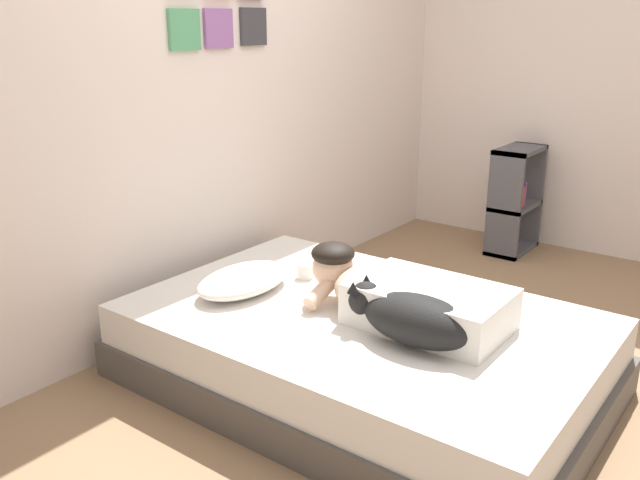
% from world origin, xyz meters
% --- Properties ---
extents(ground_plane, '(12.89, 12.89, 0.00)m').
position_xyz_m(ground_plane, '(0.00, 0.00, 0.00)').
color(ground_plane, '#8C6B4C').
extents(back_wall, '(4.44, 0.12, 2.50)m').
position_xyz_m(back_wall, '(0.00, 1.41, 1.25)').
color(back_wall, silver).
rests_on(back_wall, ground).
extents(side_wall_right, '(0.10, 5.72, 2.50)m').
position_xyz_m(side_wall_right, '(2.27, 0.18, 1.25)').
color(side_wall_right, beige).
rests_on(side_wall_right, ground).
extents(bed, '(1.36, 2.06, 0.35)m').
position_xyz_m(bed, '(-0.30, 0.23, 0.17)').
color(bed, '#4C4742').
rests_on(bed, ground).
extents(pillow, '(0.52, 0.32, 0.11)m').
position_xyz_m(pillow, '(-0.44, 0.83, 0.41)').
color(pillow, white).
rests_on(pillow, bed).
extents(person_lying, '(0.43, 0.92, 0.27)m').
position_xyz_m(person_lying, '(-0.25, 0.07, 0.46)').
color(person_lying, silver).
rests_on(person_lying, bed).
extents(dog, '(0.26, 0.57, 0.21)m').
position_xyz_m(dog, '(-0.42, -0.08, 0.46)').
color(dog, black).
rests_on(dog, bed).
extents(coffee_cup, '(0.12, 0.09, 0.07)m').
position_xyz_m(coffee_cup, '(-0.12, 0.70, 0.39)').
color(coffee_cup, white).
rests_on(coffee_cup, bed).
extents(cell_phone, '(0.07, 0.14, 0.01)m').
position_xyz_m(cell_phone, '(-0.05, 0.23, 0.36)').
color(cell_phone, black).
rests_on(cell_phone, bed).
extents(bookshelf, '(0.45, 0.24, 0.75)m').
position_xyz_m(bookshelf, '(1.90, 0.41, 0.38)').
color(bookshelf, '#4C4C51').
rests_on(bookshelf, ground).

